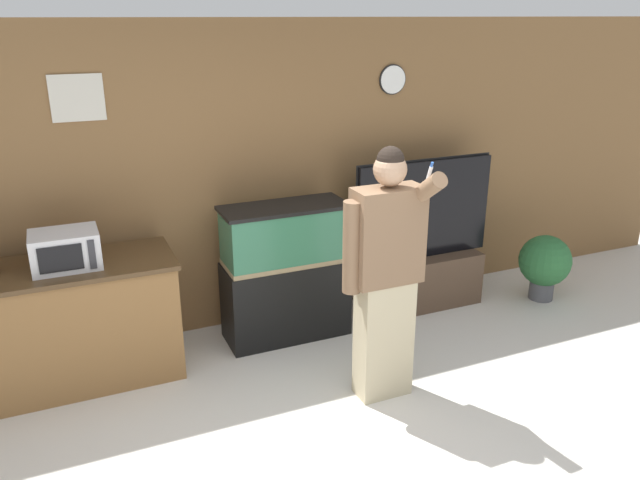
{
  "coord_description": "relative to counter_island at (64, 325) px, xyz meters",
  "views": [
    {
      "loc": [
        -1.33,
        -2.5,
        2.62
      ],
      "look_at": [
        0.39,
        1.47,
        1.05
      ],
      "focal_mm": 35.0,
      "sensor_mm": 36.0,
      "label": 1
    }
  ],
  "objects": [
    {
      "name": "person_standing",
      "position": [
        2.08,
        -1.07,
        0.48
      ],
      "size": [
        0.58,
        0.43,
        1.83
      ],
      "color": "#BCAD89",
      "rests_on": "ground_plane"
    },
    {
      "name": "tv_on_stand",
      "position": [
        3.12,
        0.07,
        -0.05
      ],
      "size": [
        1.38,
        0.4,
        1.42
      ],
      "color": "#4C3828",
      "rests_on": "ground_plane"
    },
    {
      "name": "wall_back_paneled",
      "position": [
        1.43,
        0.47,
        0.83
      ],
      "size": [
        10.0,
        0.08,
        2.6
      ],
      "color": "brown",
      "rests_on": "ground_plane"
    },
    {
      "name": "aquarium_on_stand",
      "position": [
        1.75,
        0.03,
        0.12
      ],
      "size": [
        1.04,
        0.44,
        1.17
      ],
      "color": "black",
      "rests_on": "ground_plane"
    },
    {
      "name": "counter_island",
      "position": [
        0.0,
        0.0,
        0.0
      ],
      "size": [
        1.65,
        0.69,
        0.93
      ],
      "color": "brown",
      "rests_on": "ground_plane"
    },
    {
      "name": "microwave",
      "position": [
        0.09,
        -0.04,
        0.6
      ],
      "size": [
        0.46,
        0.35,
        0.26
      ],
      "color": "silver",
      "rests_on": "counter_island"
    },
    {
      "name": "potted_plant",
      "position": [
        4.29,
        -0.27,
        -0.1
      ],
      "size": [
        0.49,
        0.49,
        0.64
      ],
      "color": "#4C4C51",
      "rests_on": "ground_plane"
    }
  ]
}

